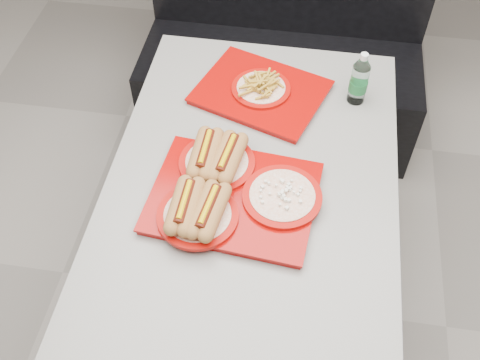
% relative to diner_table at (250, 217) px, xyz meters
% --- Properties ---
extents(ground, '(6.00, 6.00, 0.00)m').
position_rel_diner_table_xyz_m(ground, '(0.00, 0.00, -0.58)').
color(ground, gray).
rests_on(ground, ground).
extents(diner_table, '(0.92, 1.42, 0.75)m').
position_rel_diner_table_xyz_m(diner_table, '(0.00, 0.00, 0.00)').
color(diner_table, black).
rests_on(diner_table, ground).
extents(booth_bench, '(1.30, 0.57, 1.35)m').
position_rel_diner_table_xyz_m(booth_bench, '(0.00, 1.09, -0.18)').
color(booth_bench, black).
rests_on(booth_bench, ground).
extents(tray_near, '(0.52, 0.44, 0.11)m').
position_rel_diner_table_xyz_m(tray_near, '(-0.06, -0.06, 0.20)').
color(tray_near, '#950604').
rests_on(tray_near, diner_table).
extents(tray_far, '(0.51, 0.45, 0.08)m').
position_rel_diner_table_xyz_m(tray_far, '(-0.02, 0.41, 0.19)').
color(tray_far, '#950604').
rests_on(tray_far, diner_table).
extents(water_bottle, '(0.06, 0.06, 0.20)m').
position_rel_diner_table_xyz_m(water_bottle, '(0.31, 0.44, 0.25)').
color(water_bottle, silver).
rests_on(water_bottle, diner_table).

